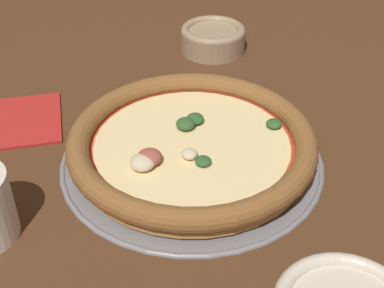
% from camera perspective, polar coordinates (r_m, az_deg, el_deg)
% --- Properties ---
extents(ground_plane, '(3.00, 3.00, 0.00)m').
position_cam_1_polar(ground_plane, '(0.72, 0.00, -1.66)').
color(ground_plane, '#4C2D19').
extents(pizza_tray, '(0.35, 0.35, 0.01)m').
position_cam_1_polar(pizza_tray, '(0.72, 0.00, -1.46)').
color(pizza_tray, gray).
rests_on(pizza_tray, ground_plane).
extents(pizza, '(0.33, 0.33, 0.04)m').
position_cam_1_polar(pizza, '(0.70, -0.02, 0.07)').
color(pizza, '#BC7F42').
rests_on(pizza, pizza_tray).
extents(bowl_far, '(0.12, 0.12, 0.05)m').
position_cam_1_polar(bowl_far, '(0.99, 2.25, 11.26)').
color(bowl_far, '#9E8466').
rests_on(bowl_far, ground_plane).
extents(napkin, '(0.19, 0.18, 0.01)m').
position_cam_1_polar(napkin, '(0.83, -19.04, 2.31)').
color(napkin, '#B2231E').
rests_on(napkin, ground_plane).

